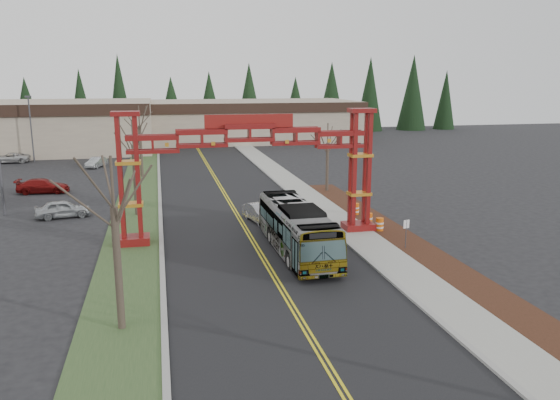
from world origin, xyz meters
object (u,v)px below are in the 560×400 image
object	(u,v)px
silver_sedan	(261,213)
parked_car_far_b	(10,158)
bare_tree_median_far	(140,126)
barrel_south	(380,225)
light_pole_far	(31,124)
retail_building_east	(248,120)
bare_tree_median_mid	(133,147)
barrel_mid	(368,220)
bare_tree_median_near	(114,208)
barrel_north	(356,209)
parked_car_mid_a	(43,186)
transit_bus	(297,229)
bare_tree_right_far	(328,143)
gateway_arch	(250,153)
street_sign	(406,228)
parked_car_near_a	(63,209)
parked_car_far_a	(96,162)

from	to	relation	value
silver_sedan	parked_car_far_b	xyz separation A→B (m)	(-26.80, 37.12, -0.05)
bare_tree_median_far	barrel_south	size ratio (longest dim) A/B	7.62
light_pole_far	retail_building_east	bearing A→B (deg)	32.44
silver_sedan	bare_tree_median_mid	world-z (taller)	bare_tree_median_mid
light_pole_far	barrel_mid	world-z (taller)	light_pole_far
bare_tree_median_near	barrel_north	bearing A→B (deg)	44.80
bare_tree_median_far	barrel_mid	bearing A→B (deg)	-56.25
bare_tree_median_near	bare_tree_median_mid	bearing A→B (deg)	90.00
bare_tree_median_mid	bare_tree_median_far	world-z (taller)	bare_tree_median_far
parked_car_mid_a	barrel_south	bearing A→B (deg)	-124.28
retail_building_east	barrel_mid	world-z (taller)	retail_building_east
bare_tree_median_near	bare_tree_median_far	size ratio (longest dim) A/B	0.97
transit_bus	bare_tree_median_mid	bearing A→B (deg)	129.41
parked_car_far_b	bare_tree_right_far	bearing A→B (deg)	53.71
gateway_arch	barrel_mid	xyz separation A→B (m)	(9.07, 0.70, -5.43)
bare_tree_median_far	barrel_mid	world-z (taller)	bare_tree_median_far
street_sign	barrel_mid	world-z (taller)	street_sign
street_sign	barrel_south	size ratio (longest dim) A/B	1.90
parked_car_mid_a	barrel_south	size ratio (longest dim) A/B	4.63
street_sign	barrel_north	bearing A→B (deg)	89.99
gateway_arch	barrel_north	bearing A→B (deg)	24.75
silver_sedan	parked_car_far_b	distance (m)	45.79
parked_car_near_a	parked_car_far_b	world-z (taller)	parked_car_near_a
retail_building_east	parked_car_mid_a	size ratio (longest dim) A/B	7.80
parked_car_far_b	barrel_north	xyz separation A→B (m)	(34.70, -36.78, -0.16)
parked_car_far_b	bare_tree_right_far	size ratio (longest dim) A/B	0.71
silver_sedan	bare_tree_median_mid	xyz separation A→B (m)	(-9.51, 4.27, 4.91)
gateway_arch	barrel_mid	world-z (taller)	gateway_arch
retail_building_east	barrel_north	size ratio (longest dim) A/B	37.37
parked_car_far_b	barrel_north	distance (m)	50.57
retail_building_east	transit_bus	xyz separation A→B (m)	(-7.68, -65.95, -1.91)
gateway_arch	street_sign	world-z (taller)	gateway_arch
parked_car_far_a	barrel_north	distance (m)	38.36
parked_car_near_a	parked_car_mid_a	distance (m)	11.13
bare_tree_right_far	barrel_mid	world-z (taller)	bare_tree_right_far
parked_car_mid_a	parked_car_far_a	distance (m)	15.81
barrel_south	parked_car_near_a	bearing A→B (deg)	157.67
parked_car_near_a	street_sign	distance (m)	27.00
light_pole_far	barrel_mid	xyz separation A→B (m)	(31.47, -40.67, -4.50)
transit_bus	light_pole_far	bearing A→B (deg)	117.92
parked_car_far_a	light_pole_far	distance (m)	11.64
parked_car_far_a	barrel_north	world-z (taller)	parked_car_far_a
bare_tree_median_mid	retail_building_east	bearing A→B (deg)	71.47
gateway_arch	silver_sedan	bearing A→B (deg)	69.29
bare_tree_right_far	barrel_south	xyz separation A→B (m)	(-0.60, -14.74, -4.27)
parked_car_far_b	street_sign	bearing A→B (deg)	38.15
light_pole_far	barrel_mid	distance (m)	51.62
parked_car_far_a	street_sign	size ratio (longest dim) A/B	1.92
transit_bus	street_sign	distance (m)	7.16
barrel_mid	parked_car_far_a	bearing A→B (deg)	123.79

